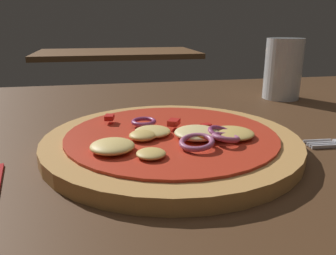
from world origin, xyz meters
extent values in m
cube|color=#4C301C|center=(0.00, 0.00, 0.01)|extent=(1.20, 0.95, 0.03)
cylinder|color=tan|center=(-0.03, 0.02, 0.03)|extent=(0.30, 0.30, 0.02)
cylinder|color=red|center=(-0.03, 0.02, 0.04)|extent=(0.25, 0.25, 0.00)
ellipsoid|color=#EFCC72|center=(-0.09, -0.03, 0.05)|extent=(0.04, 0.04, 0.01)
ellipsoid|color=#EFCC72|center=(-0.05, 0.01, 0.05)|extent=(0.04, 0.04, 0.01)
ellipsoid|color=#E5BC60|center=(0.04, -0.01, 0.05)|extent=(0.05, 0.05, 0.01)
ellipsoid|color=#E5BC60|center=(-0.06, 0.00, 0.05)|extent=(0.03, 0.03, 0.01)
ellipsoid|color=#E5BC60|center=(-0.06, -0.05, 0.05)|extent=(0.03, 0.03, 0.01)
ellipsoid|color=#F4DB8E|center=(0.00, -0.01, 0.05)|extent=(0.05, 0.05, 0.01)
torus|color=#93386B|center=(0.03, -0.02, 0.05)|extent=(0.05, 0.05, 0.01)
torus|color=#B25984|center=(-0.01, -0.04, 0.05)|extent=(0.05, 0.05, 0.01)
torus|color=#B25984|center=(0.02, -0.03, 0.05)|extent=(0.04, 0.04, 0.01)
torus|color=#93386B|center=(-0.05, 0.05, 0.05)|extent=(0.04, 0.04, 0.01)
cube|color=orange|center=(0.00, -0.02, 0.05)|extent=(0.02, 0.02, 0.01)
cube|color=red|center=(-0.09, 0.07, 0.05)|extent=(0.01, 0.02, 0.01)
cube|color=red|center=(-0.02, 0.03, 0.05)|extent=(0.02, 0.02, 0.01)
cube|color=#2D8C28|center=(-0.01, 0.00, 0.05)|extent=(0.01, 0.01, 0.00)
cube|color=red|center=(0.02, 0.02, 0.05)|extent=(0.01, 0.01, 0.00)
cube|color=silver|center=(0.16, 0.00, 0.03)|extent=(0.04, 0.00, 0.00)
cube|color=silver|center=(0.16, -0.01, 0.03)|extent=(0.04, 0.00, 0.00)
cube|color=silver|center=(0.16, -0.01, 0.03)|extent=(0.04, 0.00, 0.00)
cube|color=silver|center=(0.16, -0.02, 0.03)|extent=(0.04, 0.00, 0.00)
cylinder|color=silver|center=(0.24, 0.25, 0.08)|extent=(0.07, 0.07, 0.12)
cylinder|color=#C67214|center=(0.24, 0.25, 0.07)|extent=(0.06, 0.06, 0.09)
cylinder|color=white|center=(0.24, 0.25, 0.12)|extent=(0.06, 0.06, 0.01)
cube|color=brown|center=(-0.01, 1.45, 0.01)|extent=(0.82, 0.46, 0.03)
camera|label=1|loc=(-0.10, -0.35, 0.17)|focal=35.89mm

